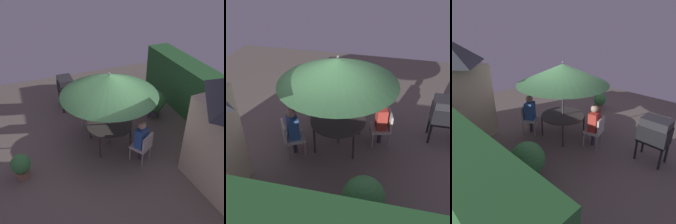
# 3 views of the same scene
# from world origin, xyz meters

# --- Properties ---
(ground_plane) EXTENTS (11.00, 11.00, 0.00)m
(ground_plane) POSITION_xyz_m (0.00, 0.00, 0.00)
(ground_plane) COLOR #6B6056
(patio_table) EXTENTS (1.32, 1.32, 0.72)m
(patio_table) POSITION_xyz_m (-0.20, 0.19, 0.67)
(patio_table) COLOR #47423D
(patio_table) RESTS_ON ground
(patio_umbrella) EXTENTS (2.66, 2.66, 2.34)m
(patio_umbrella) POSITION_xyz_m (-0.20, 0.19, 1.99)
(patio_umbrella) COLOR #4C4C51
(patio_umbrella) RESTS_ON ground
(bbq_grill) EXTENTS (0.70, 0.50, 1.20)m
(bbq_grill) POSITION_xyz_m (-2.71, -0.51, 0.85)
(bbq_grill) COLOR black
(bbq_grill) RESTS_ON ground
(chair_near_shed) EXTENTS (0.56, 0.56, 0.90)m
(chair_near_shed) POSITION_xyz_m (-1.28, -0.07, 0.52)
(chair_near_shed) COLOR silver
(chair_near_shed) RESTS_ON ground
(chair_far_side) EXTENTS (0.64, 0.63, 0.90)m
(chair_far_side) POSITION_xyz_m (0.80, 0.79, 0.52)
(chair_far_side) COLOR silver
(chair_far_side) RESTS_ON ground
(potted_plant_by_shed) EXTENTS (0.50, 0.50, 0.71)m
(potted_plant_by_shed) POSITION_xyz_m (0.25, -2.37, 0.39)
(potted_plant_by_shed) COLOR #936651
(potted_plant_by_shed) RESTS_ON ground
(potted_plant_by_grill) EXTENTS (0.77, 0.77, 0.97)m
(potted_plant_by_grill) POSITION_xyz_m (-1.09, 2.16, 0.54)
(potted_plant_by_grill) COLOR #4C4C51
(potted_plant_by_grill) RESTS_ON ground
(person_in_red) EXTENTS (0.31, 0.39, 1.26)m
(person_in_red) POSITION_xyz_m (-1.20, -0.05, 0.78)
(person_in_red) COLOR #CC3D33
(person_in_red) RESTS_ON ground
(person_in_blue) EXTENTS (0.38, 0.41, 1.26)m
(person_in_blue) POSITION_xyz_m (0.73, 0.75, 0.78)
(person_in_blue) COLOR #3866B2
(person_in_blue) RESTS_ON ground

